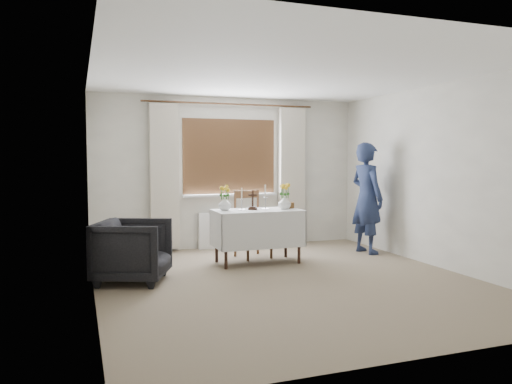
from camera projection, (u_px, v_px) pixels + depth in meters
ground at (288, 281)px, 6.08m from camera, size 5.00×5.00×0.00m
altar_table at (258, 236)px, 7.11m from camera, size 1.24×0.64×0.76m
wooden_chair at (253, 224)px, 7.49m from camera, size 0.54×0.54×1.01m
armchair at (133, 251)px, 6.02m from camera, size 1.08×1.06×0.76m
person at (367, 198)px, 7.83m from camera, size 0.51×0.69×1.74m
radiator at (231, 230)px, 8.33m from camera, size 1.10×0.10×0.60m
wooden_cross at (253, 200)px, 7.09m from camera, size 0.15×0.13×0.28m
candlestick_left at (242, 199)px, 7.02m from camera, size 0.11×0.11×0.32m
candlestick_right at (265, 197)px, 7.13m from camera, size 0.11×0.11×0.36m
flower_vase_left at (225, 204)px, 7.00m from camera, size 0.22×0.22×0.19m
flower_vase_right at (285, 203)px, 7.17m from camera, size 0.22×0.22×0.19m
wicker_basket at (287, 205)px, 7.35m from camera, size 0.28×0.28×0.09m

